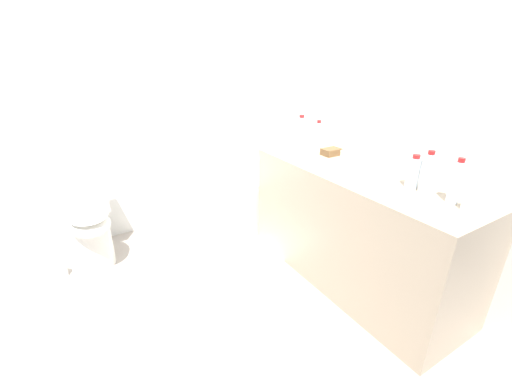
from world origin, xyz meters
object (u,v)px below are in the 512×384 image
sink_faucet (390,165)px  bath_mat (245,257)px  bathtub (224,200)px  drinking_glass_0 (346,157)px  water_bottle_1 (318,136)px  amenity_basket (332,152)px  drinking_glass_2 (471,202)px  sink_basin (369,170)px  drinking_glass_1 (310,145)px  water_bottle_4 (413,173)px  toilet_paper_roll (59,271)px  toilet (89,224)px  water_bottle_0 (301,132)px  water_bottle_2 (456,182)px  water_bottle_3 (427,173)px

sink_faucet → bath_mat: bearing=137.0°
bathtub → drinking_glass_0: bathtub is taller
bath_mat → water_bottle_1: bearing=-6.2°
bathtub → amenity_basket: size_ratio=10.20×
drinking_glass_2 → sink_basin: bearing=91.3°
drinking_glass_1 → amenity_basket: 0.19m
drinking_glass_0 → amenity_basket: (0.06, 0.20, -0.02)m
water_bottle_4 → toilet_paper_roll: size_ratio=1.78×
drinking_glass_0 → toilet: bearing=147.8°
bathtub → water_bottle_1: 1.07m
drinking_glass_1 → water_bottle_0: bearing=83.8°
sink_faucet → water_bottle_0: 0.76m
sink_basin → water_bottle_4: bearing=-82.2°
bathtub → sink_faucet: size_ratio=9.39×
water_bottle_4 → sink_faucet: bearing=60.4°
water_bottle_2 → water_bottle_4: water_bottle_2 is taller
sink_basin → water_bottle_4: water_bottle_4 is taller
toilet → toilet_paper_roll: size_ratio=6.35×
sink_faucet → toilet_paper_roll: size_ratio=1.38×
water_bottle_2 → drinking_glass_0: (-0.00, 0.75, -0.07)m
drinking_glass_2 → toilet_paper_roll: size_ratio=0.90×
drinking_glass_0 → bath_mat: drinking_glass_0 is taller
toilet → drinking_glass_2: drinking_glass_2 is taller
bath_mat → drinking_glass_1: bearing=-6.6°
toilet → bath_mat: size_ratio=1.15×
water_bottle_3 → drinking_glass_2: 0.27m
bathtub → drinking_glass_1: 1.00m
sink_basin → drinking_glass_0: size_ratio=3.66×
toilet → sink_basin: size_ratio=2.13×
toilet → water_bottle_3: bearing=44.0°
sink_basin → bath_mat: sink_basin is taller
sink_basin → water_bottle_4: (0.04, -0.27, 0.06)m
sink_faucet → toilet_paper_roll: sink_faucet is taller
bathtub → toilet_paper_roll: bearing=-176.6°
bath_mat → water_bottle_0: bearing=6.7°
drinking_glass_1 → bath_mat: bearing=173.4°
amenity_basket → bathtub: bearing=122.1°
bath_mat → toilet_paper_roll: bearing=158.9°
bathtub → toilet_paper_roll: size_ratio=12.98×
water_bottle_2 → water_bottle_3: 0.16m
toilet → water_bottle_0: (1.60, -0.50, 0.62)m
drinking_glass_2 → bath_mat: (-0.54, 1.29, -0.88)m
sink_basin → bathtub: bearing=108.4°
bathtub → sink_faucet: (0.61, -1.26, 0.60)m
drinking_glass_0 → drinking_glass_2: drinking_glass_2 is taller
sink_faucet → water_bottle_4: 0.32m
drinking_glass_1 → bath_mat: 1.03m
sink_faucet → water_bottle_3: size_ratio=0.64×
water_bottle_2 → drinking_glass_2: (-0.02, -0.10, -0.06)m
bathtub → drinking_glass_0: 1.28m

